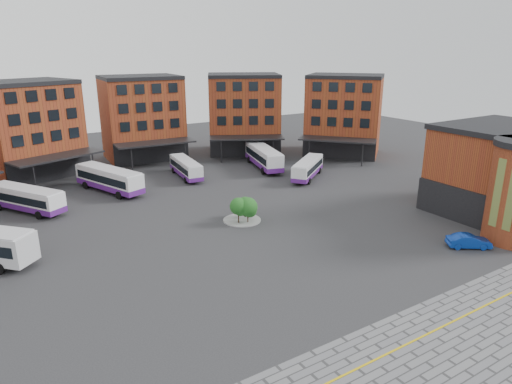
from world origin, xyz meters
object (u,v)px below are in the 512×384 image
bus_c (109,179)px  bus_d (186,168)px  tree_island (245,208)px  bus_b (26,199)px  bus_e (264,157)px  bus_f (308,168)px  blue_car (469,241)px

bus_c → bus_d: (12.05, 1.18, -0.31)m
tree_island → bus_b: bus_b is taller
bus_d → bus_c: bearing=-168.2°
bus_c → bus_e: size_ratio=0.97×
tree_island → bus_c: 22.34m
bus_b → bus_f: 39.10m
bus_c → bus_d: 12.12m
bus_b → bus_f: (38.56, -6.47, -0.12)m
bus_d → tree_island: bearing=-89.5°
bus_b → bus_d: 23.23m
tree_island → bus_f: tree_island is taller
bus_b → bus_e: (36.22, 2.34, 0.20)m
bus_d → bus_e: (13.32, -1.62, 0.36)m
bus_e → bus_f: 9.12m
blue_car → bus_e: bearing=34.6°
bus_c → bus_d: bus_c is taller
bus_d → blue_car: bus_d is taller
bus_c → blue_car: bus_c is taller
bus_d → bus_e: bus_e is taller
tree_island → blue_car: size_ratio=1.03×
bus_c → bus_e: (25.38, -0.43, 0.05)m
bus_e → bus_c: bearing=-165.8°
tree_island → bus_d: 21.29m
bus_c → bus_e: bearing=-21.3°
tree_island → bus_c: bearing=116.5°
bus_c → bus_f: bus_c is taller
bus_c → bus_f: 29.22m
tree_island → bus_d: tree_island is taller
bus_d → bus_f: (15.66, -10.43, 0.04)m
bus_d → blue_car: 41.53m
bus_c → blue_car: (25.36, -38.15, -1.12)m
bus_f → bus_c: bearing=-144.9°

